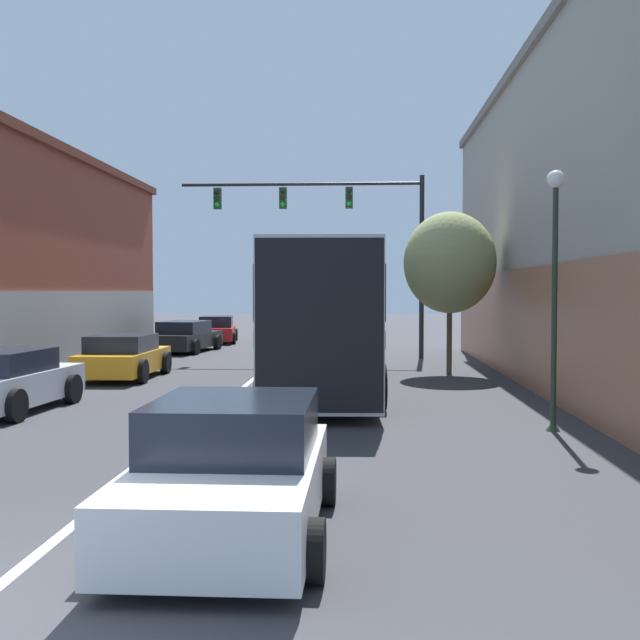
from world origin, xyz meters
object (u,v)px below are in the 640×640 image
at_px(hatchback_foreground, 232,472).
at_px(traffic_signal_gantry, 341,222).
at_px(parked_car_left_near, 124,357).
at_px(parked_car_left_far, 217,330).
at_px(street_lamp, 555,278).
at_px(parked_car_left_mid, 186,337).
at_px(bus, 322,312).
at_px(parked_car_left_distant, 5,382).
at_px(street_tree_near, 450,263).

distance_m(hatchback_foreground, traffic_signal_gantry, 21.21).
height_order(hatchback_foreground, parked_car_left_near, hatchback_foreground).
distance_m(parked_car_left_near, parked_car_left_far, 15.52).
bearing_deg(street_lamp, parked_car_left_mid, 122.09).
bearing_deg(street_lamp, bus, 128.43).
bearing_deg(traffic_signal_gantry, parked_car_left_distant, -117.07).
bearing_deg(parked_car_left_mid, street_lamp, -140.80).
distance_m(parked_car_left_near, parked_car_left_distant, 6.17).
relative_size(parked_car_left_far, street_lamp, 1.02).
bearing_deg(street_tree_near, street_lamp, -85.33).
height_order(traffic_signal_gantry, street_tree_near, traffic_signal_gantry).
xyz_separation_m(hatchback_foreground, parked_car_left_distant, (-6.12, 7.59, -0.02)).
bearing_deg(bus, parked_car_left_distant, 120.12).
bearing_deg(street_tree_near, parked_car_left_distant, -142.16).
xyz_separation_m(parked_car_left_far, street_tree_near, (9.91, -13.77, 2.78)).
height_order(parked_car_left_far, street_lamp, street_lamp).
bearing_deg(bus, parked_car_left_far, 17.01).
relative_size(parked_car_left_far, street_tree_near, 0.96).
relative_size(parked_car_left_mid, street_lamp, 1.00).
relative_size(parked_car_left_mid, traffic_signal_gantry, 0.51).
xyz_separation_m(parked_car_left_distant, street_lamp, (10.94, -1.54, 2.14)).
distance_m(traffic_signal_gantry, street_lamp, 15.45).
relative_size(parked_car_left_far, traffic_signal_gantry, 0.52).
bearing_deg(bus, street_tree_near, -46.91).
distance_m(hatchback_foreground, parked_car_left_far, 29.84).
height_order(parked_car_left_mid, parked_car_left_far, parked_car_left_far).
xyz_separation_m(parked_car_left_mid, parked_car_left_far, (0.17, 5.91, 0.01)).
bearing_deg(hatchback_foreground, parked_car_left_far, 11.60).
bearing_deg(parked_car_left_far, parked_car_left_near, 173.32).
bearing_deg(hatchback_foreground, parked_car_left_mid, 14.75).
bearing_deg(parked_car_left_mid, bus, -144.25).
bearing_deg(parked_car_left_far, hatchback_foreground, -176.39).
bearing_deg(street_tree_near, bus, -134.50).
bearing_deg(parked_car_left_near, parked_car_left_distant, 174.50).
bearing_deg(hatchback_foreground, street_lamp, -38.32).
distance_m(hatchback_foreground, parked_car_left_mid, 24.11).
height_order(parked_car_left_distant, traffic_signal_gantry, traffic_signal_gantry).
bearing_deg(parked_car_left_distant, street_tree_near, -49.26).
xyz_separation_m(street_lamp, street_tree_near, (-0.77, 9.44, 0.64)).
xyz_separation_m(parked_car_left_near, parked_car_left_distant, (-0.54, -6.15, 0.01)).
distance_m(bus, parked_car_left_mid, 13.33).
bearing_deg(street_lamp, street_tree_near, 94.67).
bearing_deg(traffic_signal_gantry, street_tree_near, -56.48).
xyz_separation_m(parked_car_left_near, parked_car_left_mid, (-0.45, 9.61, 0.00)).
distance_m(bus, street_lamp, 7.27).
relative_size(parked_car_left_near, traffic_signal_gantry, 0.45).
distance_m(parked_car_left_mid, street_tree_near, 13.08).
xyz_separation_m(parked_car_left_far, street_lamp, (10.68, -23.21, 2.15)).
bearing_deg(parked_car_left_mid, parked_car_left_near, -170.23).
relative_size(bus, traffic_signal_gantry, 1.24).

